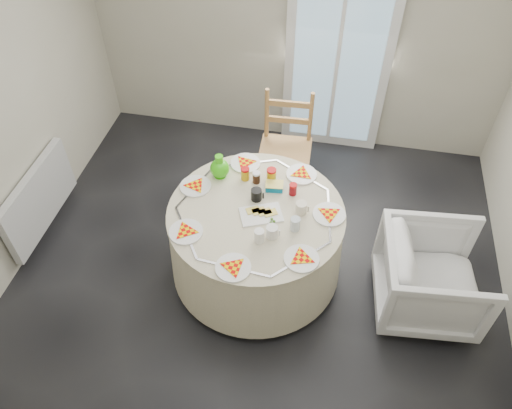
% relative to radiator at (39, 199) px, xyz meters
% --- Properties ---
extents(floor, '(4.00, 4.00, 0.00)m').
position_rel_radiator_xyz_m(floor, '(1.94, -0.20, -0.38)').
color(floor, black).
rests_on(floor, ground).
extents(wall_back, '(4.00, 0.02, 2.60)m').
position_rel_radiator_xyz_m(wall_back, '(1.94, 1.80, 0.92)').
color(wall_back, '#BCB5A3').
rests_on(wall_back, floor).
extents(glass_door, '(1.00, 0.08, 2.10)m').
position_rel_radiator_xyz_m(glass_door, '(2.34, 1.75, 0.67)').
color(glass_door, silver).
rests_on(glass_door, floor).
extents(radiator, '(0.07, 1.00, 0.55)m').
position_rel_radiator_xyz_m(radiator, '(0.00, 0.00, 0.00)').
color(radiator, silver).
rests_on(radiator, floor).
extents(table, '(1.37, 1.37, 0.69)m').
position_rel_radiator_xyz_m(table, '(1.92, -0.09, -0.01)').
color(table, beige).
rests_on(table, floor).
extents(wooden_chair, '(0.48, 0.46, 1.03)m').
position_rel_radiator_xyz_m(wooden_chair, '(1.99, 0.89, 0.09)').
color(wooden_chair, tan).
rests_on(wooden_chair, floor).
extents(armchair, '(0.77, 0.81, 0.77)m').
position_rel_radiator_xyz_m(armchair, '(3.28, -0.16, 0.01)').
color(armchair, silver).
rests_on(armchair, floor).
extents(place_settings, '(1.73, 1.73, 0.02)m').
position_rel_radiator_xyz_m(place_settings, '(1.92, -0.09, 0.39)').
color(place_settings, silver).
rests_on(place_settings, table).
extents(jar_cluster, '(0.45, 0.23, 0.13)m').
position_rel_radiator_xyz_m(jar_cluster, '(1.95, 0.19, 0.44)').
color(jar_cluster, '#AE6213').
rests_on(jar_cluster, table).
extents(butter_tub, '(0.15, 0.11, 0.06)m').
position_rel_radiator_xyz_m(butter_tub, '(2.01, 0.17, 0.41)').
color(butter_tub, '#036994').
rests_on(butter_tub, table).
extents(green_pitcher, '(0.20, 0.20, 0.20)m').
position_rel_radiator_xyz_m(green_pitcher, '(1.56, 0.24, 0.49)').
color(green_pitcher, '#39CB12').
rests_on(green_pitcher, table).
extents(cheese_platter, '(0.36, 0.30, 0.04)m').
position_rel_radiator_xyz_m(cheese_platter, '(1.96, -0.12, 0.39)').
color(cheese_platter, white).
rests_on(cheese_platter, table).
extents(mugs_glasses, '(0.66, 0.66, 0.12)m').
position_rel_radiator_xyz_m(mugs_glasses, '(2.07, -0.08, 0.43)').
color(mugs_glasses, gray).
rests_on(mugs_glasses, table).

